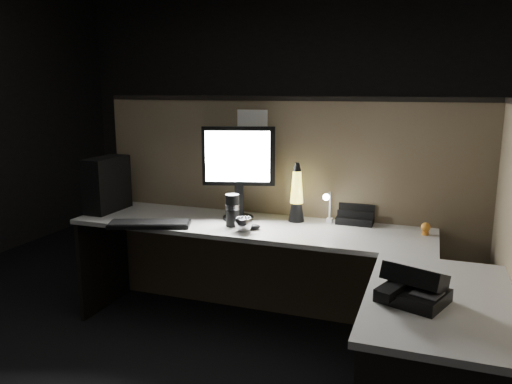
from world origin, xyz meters
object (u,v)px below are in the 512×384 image
(desk_phone, at_px, (413,287))
(lava_lamp, at_px, (297,197))
(keyboard, at_px, (150,224))
(pc_tower, at_px, (107,184))
(monitor, at_px, (239,164))

(desk_phone, bearing_deg, lava_lamp, 147.84)
(keyboard, height_order, lava_lamp, lava_lamp)
(pc_tower, xyz_separation_m, desk_phone, (2.11, -0.88, -0.13))
(lava_lamp, distance_m, desk_phone, 1.30)
(monitor, distance_m, desk_phone, 1.54)
(keyboard, relative_size, lava_lamp, 1.31)
(pc_tower, height_order, keyboard, pc_tower)
(desk_phone, bearing_deg, monitor, 160.91)
(pc_tower, xyz_separation_m, keyboard, (0.50, -0.26, -0.18))
(monitor, bearing_deg, pc_tower, 169.61)
(monitor, height_order, lava_lamp, monitor)
(keyboard, distance_m, desk_phone, 1.72)
(desk_phone, bearing_deg, pc_tower, 178.81)
(pc_tower, xyz_separation_m, monitor, (0.96, 0.10, 0.18))
(pc_tower, xyz_separation_m, lava_lamp, (1.34, 0.17, -0.03))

